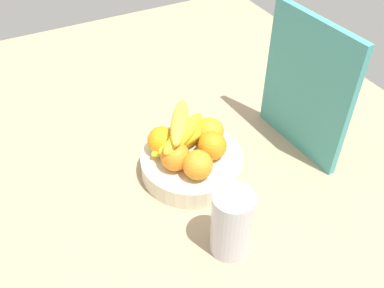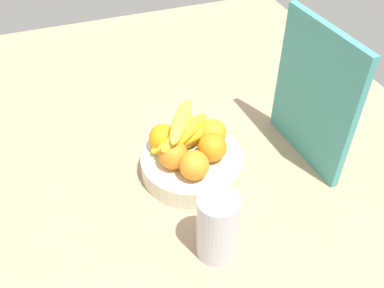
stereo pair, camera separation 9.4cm
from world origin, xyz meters
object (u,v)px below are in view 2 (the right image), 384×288
Objects in this scene: orange_top_stack at (173,155)px; thermos_tumbler at (217,227)px; orange_back_left at (188,133)px; orange_center at (212,133)px; banana_bunch at (184,133)px; orange_back_right at (163,138)px; fruit_bowl at (192,164)px; orange_front_right at (212,147)px; orange_front_left at (194,165)px; cutting_board at (314,96)px.

orange_top_stack is 22.33cm from thermos_tumbler.
orange_back_left is 0.43× the size of thermos_tumbler.
orange_center is 0.39× the size of banana_bunch.
orange_center is 1.00× the size of orange_top_stack.
orange_back_left is at bearing 88.29° from orange_back_right.
fruit_bowl is 9.22cm from orange_center.
banana_bunch is (1.76, -1.74, 1.78)cm from orange_back_left.
banana_bunch is at bearing 174.99° from thermos_tumbler.
orange_front_right is 5.34cm from orange_center.
orange_back_left is at bearing -110.82° from orange_center.
fruit_bowl is 1.40× the size of banana_bunch.
thermos_tumbler is at bearing 4.89° from orange_top_stack.
orange_back_left is 1.00× the size of orange_top_stack.
orange_front_left reaches higher than fruit_bowl.
orange_back_right and orange_top_stack have the same top height.
orange_back_right is at bearing -112.26° from banana_bunch.
thermos_tumbler is (20.72, -33.18, -9.90)cm from cutting_board.
cutting_board is at bearing 88.28° from orange_front_right.
cutting_board reaches higher than orange_top_stack.
orange_back_left is at bearing 171.86° from thermos_tumbler.
fruit_bowl is 9.76cm from orange_back_right.
orange_center and orange_back_right have the same top height.
orange_back_left is (-11.25, 2.63, 0.00)cm from orange_front_left.
cutting_board reaches higher than banana_bunch.
orange_center is at bearing -107.32° from cutting_board.
orange_back_left and orange_top_stack have the same top height.
orange_back_right is (-0.20, -6.52, 0.00)cm from orange_back_left.
thermos_tumbler is (28.74, 2.44, -0.65)cm from orange_back_right.
orange_front_left is 1.00× the size of orange_back_right.
orange_back_left is at bearing -108.74° from cutting_board.
thermos_tumbler reaches higher than orange_front_left.
orange_front_right is 7.68cm from banana_bunch.
fruit_bowl is 8.21cm from orange_top_stack.
orange_top_stack is (6.50, 0.54, 0.00)cm from orange_back_right.
orange_back_left is 1.00× the size of orange_back_right.
thermos_tumbler is at bearing -8.14° from orange_back_left.
thermos_tumbler is at bearing -19.51° from orange_front_right.
cutting_board is at bearing 74.94° from orange_back_left.
orange_front_left is at bearing 175.18° from thermos_tumbler.
orange_back_right is at bearing -125.81° from orange_front_right.
orange_top_stack is 0.43× the size of thermos_tumbler.
orange_front_right and orange_back_left have the same top height.
banana_bunch reaches higher than fruit_bowl.
thermos_tumbler reaches higher than fruit_bowl.
fruit_bowl is 3.60× the size of orange_front_right.
cutting_board is (1.52, 35.08, 9.25)cm from orange_top_stack.
orange_front_left is 11.56cm from orange_back_left.
orange_front_right reaches higher than fruit_bowl.
orange_back_left is (-2.13, -5.60, 0.00)cm from orange_center.
orange_back_left is 0.39× the size of banana_bunch.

